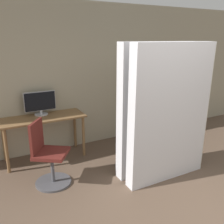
% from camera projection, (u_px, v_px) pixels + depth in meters
% --- Properties ---
extents(wall_back, '(8.00, 0.06, 2.70)m').
position_uv_depth(wall_back, '(98.00, 76.00, 4.88)').
color(wall_back, tan).
rests_on(wall_back, ground).
extents(desk, '(1.41, 0.56, 0.77)m').
position_uv_depth(desk, '(43.00, 123.00, 4.28)').
color(desk, brown).
rests_on(desk, ground).
extents(monitor, '(0.54, 0.23, 0.41)m').
position_uv_depth(monitor, '(40.00, 103.00, 4.31)').
color(monitor, '#B7B7BC').
rests_on(monitor, desk).
extents(office_chair, '(0.61, 0.61, 0.96)m').
position_uv_depth(office_chair, '(48.00, 159.00, 3.59)').
color(office_chair, '#4C4C51').
rests_on(office_chair, ground).
extents(bookshelf, '(0.78, 0.31, 1.71)m').
position_uv_depth(bookshelf, '(151.00, 96.00, 5.45)').
color(bookshelf, brown).
rests_on(bookshelf, ground).
extents(mattress_near, '(1.33, 0.22, 2.02)m').
position_uv_depth(mattress_near, '(171.00, 115.00, 3.57)').
color(mattress_near, silver).
rests_on(mattress_near, ground).
extents(mattress_far, '(1.33, 0.20, 2.02)m').
position_uv_depth(mattress_far, '(157.00, 109.00, 3.82)').
color(mattress_far, silver).
rests_on(mattress_far, ground).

